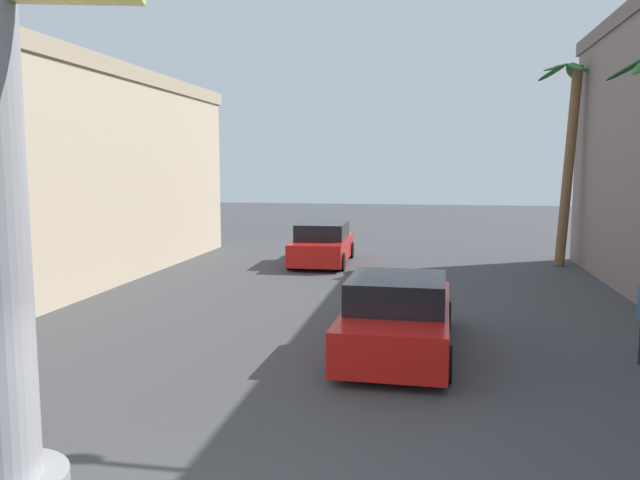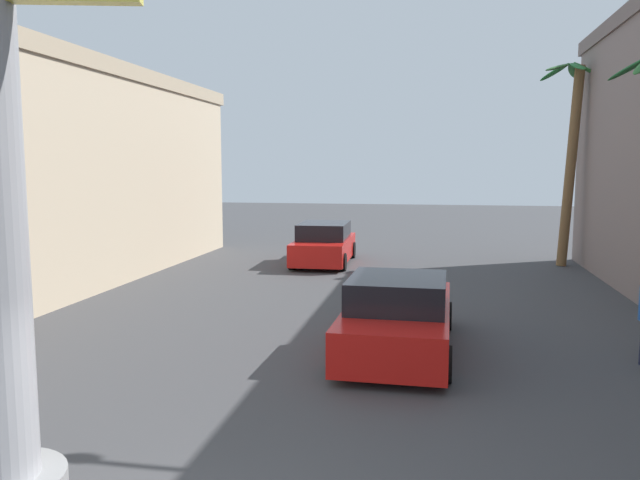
% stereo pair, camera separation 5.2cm
% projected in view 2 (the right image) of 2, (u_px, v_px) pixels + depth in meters
% --- Properties ---
extents(ground_plane, '(92.90, 92.90, 0.00)m').
position_uv_depth(ground_plane, '(348.00, 321.00, 14.93)').
color(ground_plane, '#424244').
extents(car_lead, '(2.21, 5.09, 1.56)m').
position_uv_depth(car_lead, '(398.00, 316.00, 12.48)').
color(car_lead, black).
rests_on(car_lead, ground).
extents(car_far, '(2.17, 4.63, 1.56)m').
position_uv_depth(car_far, '(324.00, 244.00, 23.74)').
color(car_far, black).
rests_on(car_far, ground).
extents(palm_tree_far_right, '(2.30, 2.47, 7.51)m').
position_uv_depth(palm_tree_far_right, '(571.00, 146.00, 22.84)').
color(palm_tree_far_right, brown).
rests_on(palm_tree_far_right, ground).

